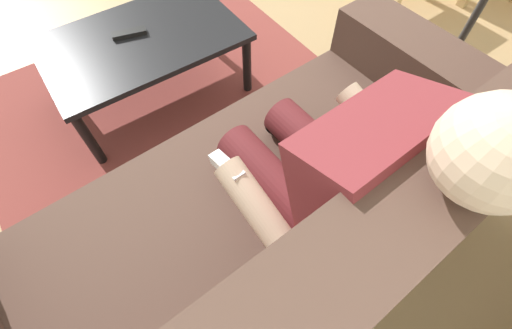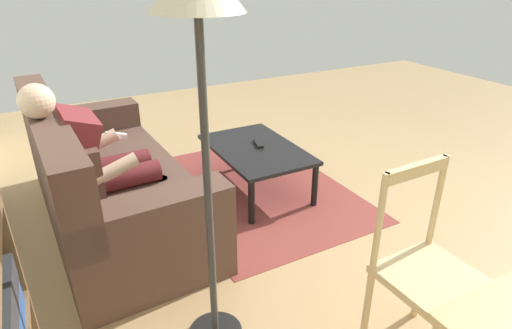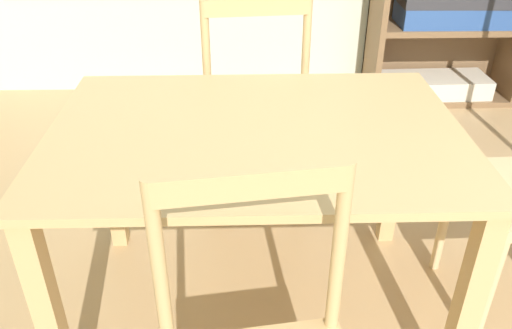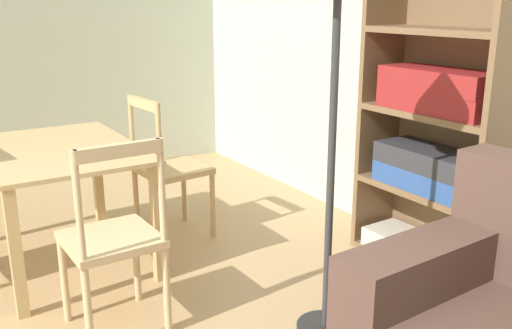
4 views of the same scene
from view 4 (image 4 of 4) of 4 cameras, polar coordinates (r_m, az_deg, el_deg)
The scene contains 4 objects.
bookshelf at distance 3.43m, azimuth 17.76°, elevation 2.92°, with size 0.93×0.36×1.88m.
dining_table at distance 3.59m, azimuth -19.12°, elevation -0.11°, with size 1.22×0.86×0.72m.
dining_chair_near_wall at distance 3.83m, azimuth -8.79°, elevation -0.49°, with size 0.46×0.46×0.97m.
dining_chair_facing_couch at distance 2.77m, azimuth -14.19°, elevation -7.39°, with size 0.43×0.43×0.98m.
Camera 4 is at (1.71, 0.03, 1.56)m, focal length 39.72 mm.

